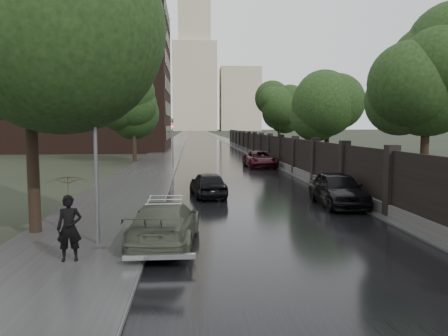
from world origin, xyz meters
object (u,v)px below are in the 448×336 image
tree_left_near (27,23)px  lamp_post (96,153)px  tree_right_b (327,105)px  hatchback_left (208,184)px  tree_right_c (279,113)px  car_right_near (338,189)px  tree_left_far (134,106)px  volga_sedan (165,223)px  tree_right_a (427,90)px  pedestrian_umbrella (68,192)px  traffic_light (173,138)px  car_right_far (260,159)px

tree_left_near → lamp_post: size_ratio=1.79×
tree_right_b → hatchback_left: bearing=-128.7°
tree_left_near → tree_right_c: size_ratio=1.31×
car_right_near → hatchback_left: bearing=153.7°
tree_left_far → volga_sedan: (4.43, -28.18, -4.62)m
tree_right_a → pedestrian_umbrella: size_ratio=2.80×
hatchback_left → traffic_light: bearing=-88.4°
tree_left_far → car_right_near: (11.40, -22.62, -4.51)m
tree_right_b → traffic_light: (-11.80, 2.99, -2.55)m
car_right_far → tree_right_b: bearing=-34.2°
traffic_light → car_right_near: size_ratio=0.93×
tree_right_c → lamp_post: 40.67m
tree_left_far → car_right_near: tree_left_far is taller
hatchback_left → pedestrian_umbrella: size_ratio=1.45×
tree_right_a → hatchback_left: bearing=167.4°
tree_right_c → volga_sedan: tree_right_c is taller
volga_sedan → car_right_near: bearing=-136.4°
lamp_post → car_right_near: 10.76m
hatchback_left → pedestrian_umbrella: 10.90m
tree_left_far → car_right_far: size_ratio=1.50×
tree_right_b → lamp_post: 24.33m
tree_right_c → car_right_far: 16.37m
car_right_near → tree_right_c: bearing=83.5°
tree_left_near → hatchback_left: tree_left_near is taller
pedestrian_umbrella → car_right_near: bearing=31.9°
traffic_light → car_right_far: traffic_light is taller
tree_right_b → tree_right_c: bearing=90.0°
tree_right_a → traffic_light: bearing=124.8°
tree_left_near → traffic_light: (3.30, 21.99, -4.02)m
tree_right_b → pedestrian_umbrella: 25.90m
tree_left_near → tree_left_far: (-0.40, 27.00, -1.18)m
car_right_near → car_right_far: car_right_near is taller
tree_right_b → tree_right_a: bearing=-90.0°
lamp_post → volga_sedan: 2.76m
traffic_light → car_right_near: (7.70, -17.61, -1.67)m
tree_right_c → traffic_light: (-11.80, -15.01, -2.55)m
hatchback_left → car_right_far: (4.87, 14.76, 0.06)m
tree_left_near → traffic_light: bearing=81.5°
tree_right_b → volga_sedan: 23.42m
tree_left_far → tree_right_a: (15.50, -22.00, -0.29)m
tree_right_c → car_right_near: tree_right_c is taller
volga_sedan → hatchback_left: (1.56, 8.31, -0.01)m
tree_right_a → lamp_post: (-12.90, -6.50, -2.28)m
hatchback_left → tree_right_b: bearing=-135.9°
tree_right_a → car_right_far: (-4.65, 16.89, -4.27)m
volga_sedan → car_right_near: car_right_near is taller
tree_right_c → tree_right_b: bearing=-90.0°
tree_left_near → traffic_light: tree_left_near is taller
car_right_near → pedestrian_umbrella: 11.82m
tree_right_b → tree_right_c: same height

